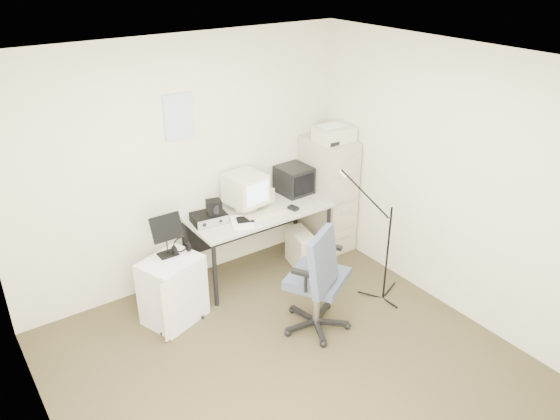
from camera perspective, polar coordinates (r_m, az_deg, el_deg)
floor at (r=4.76m, az=1.17°, el=-16.33°), size 3.60×3.60×0.01m
ceiling at (r=3.59m, az=1.54°, el=14.70°), size 3.60×3.60×0.01m
wall_back at (r=5.44m, az=-9.95°, el=4.61°), size 3.60×0.02×2.50m
wall_front at (r=3.04m, az=22.65°, el=-16.46°), size 3.60×0.02×2.50m
wall_left at (r=3.45m, az=-24.09°, el=-11.12°), size 0.02×3.60×2.50m
wall_right at (r=5.19m, az=17.61°, el=2.67°), size 0.02×3.60×2.50m
wall_calendar at (r=5.26m, az=-10.51°, el=9.59°), size 0.30×0.02×0.44m
filing_cabinet at (r=6.21m, az=5.00°, el=1.68°), size 0.40×0.60×1.30m
printer at (r=5.90m, az=5.68°, el=7.92°), size 0.43×0.31×0.16m
desk at (r=5.81m, az=-2.18°, el=-3.20°), size 1.50×0.70×0.73m
crt_monitor at (r=5.58m, az=-3.64°, el=1.90°), size 0.39×0.41×0.39m
crt_tv at (r=5.98m, az=1.46°, el=3.18°), size 0.34×0.36×0.30m
desk_speaker at (r=5.79m, az=-1.10°, el=1.58°), size 0.10×0.10×0.15m
keyboard at (r=5.51m, az=-1.66°, el=-0.47°), size 0.45×0.16×0.02m
mouse at (r=5.64m, az=1.40°, el=0.21°), size 0.08×0.12×0.03m
radio_receiver at (r=5.42m, az=-7.45°, el=-0.81°), size 0.35×0.27×0.09m
radio_speaker at (r=5.35m, az=-6.91°, el=0.30°), size 0.17×0.16×0.14m
papers at (r=5.39m, az=-4.01°, el=-1.25°), size 0.30×0.34×0.02m
pc_tower at (r=5.97m, az=2.21°, el=-4.14°), size 0.28×0.47×0.41m
office_chair at (r=4.89m, az=3.92°, el=-6.95°), size 0.86×0.86×1.10m
side_cart at (r=5.20m, az=-11.14°, el=-8.21°), size 0.63×0.56×0.64m
music_stand at (r=5.02m, az=-11.83°, el=-2.54°), size 0.29×0.16×0.42m
headphones at (r=5.10m, az=-10.28°, el=-3.89°), size 0.22×0.22×0.03m
mic_stand at (r=5.31m, az=11.28°, el=-3.12°), size 0.02×0.02×1.32m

